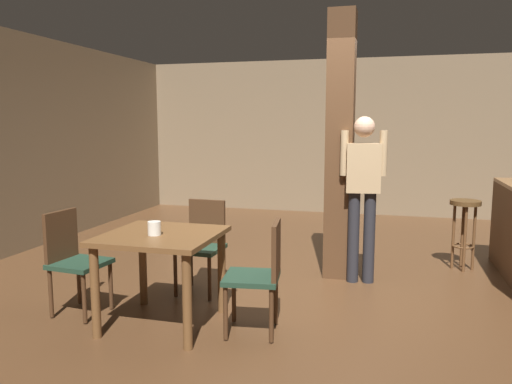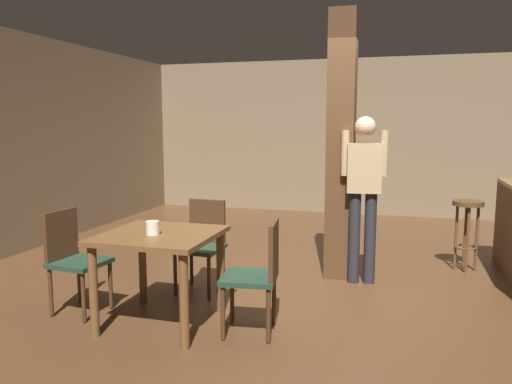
{
  "view_description": "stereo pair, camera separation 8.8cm",
  "coord_description": "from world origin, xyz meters",
  "px_view_note": "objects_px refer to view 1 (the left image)",
  "views": [
    {
      "loc": [
        0.62,
        -4.75,
        1.65
      ],
      "look_at": [
        -0.65,
        -0.12,
        0.99
      ],
      "focal_mm": 35.0,
      "sensor_mm": 36.0,
      "label": 1
    },
    {
      "loc": [
        0.71,
        -4.73,
        1.65
      ],
      "look_at": [
        -0.65,
        -0.12,
        0.99
      ],
      "focal_mm": 35.0,
      "sensor_mm": 36.0,
      "label": 2
    }
  ],
  "objects_px": {
    "chair_east": "(261,271)",
    "standing_person": "(363,187)",
    "bar_stool_near": "(465,218)",
    "chair_west": "(73,256)",
    "napkin_cup": "(154,228)",
    "chair_north": "(203,241)",
    "dining_table": "(162,250)"
  },
  "relations": [
    {
      "from": "napkin_cup",
      "to": "bar_stool_near",
      "type": "bearing_deg",
      "value": 42.64
    },
    {
      "from": "chair_east",
      "to": "standing_person",
      "type": "height_order",
      "value": "standing_person"
    },
    {
      "from": "dining_table",
      "to": "bar_stool_near",
      "type": "distance_m",
      "value": 3.49
    },
    {
      "from": "chair_west",
      "to": "napkin_cup",
      "type": "relative_size",
      "value": 8.09
    },
    {
      "from": "chair_east",
      "to": "standing_person",
      "type": "relative_size",
      "value": 0.52
    },
    {
      "from": "chair_east",
      "to": "chair_west",
      "type": "distance_m",
      "value": 1.69
    },
    {
      "from": "chair_east",
      "to": "bar_stool_near",
      "type": "height_order",
      "value": "chair_east"
    },
    {
      "from": "chair_north",
      "to": "standing_person",
      "type": "distance_m",
      "value": 1.72
    },
    {
      "from": "chair_west",
      "to": "chair_north",
      "type": "relative_size",
      "value": 1.0
    },
    {
      "from": "chair_east",
      "to": "chair_north",
      "type": "distance_m",
      "value": 1.15
    },
    {
      "from": "dining_table",
      "to": "chair_east",
      "type": "distance_m",
      "value": 0.84
    },
    {
      "from": "chair_east",
      "to": "bar_stool_near",
      "type": "bearing_deg",
      "value": 52.46
    },
    {
      "from": "chair_west",
      "to": "standing_person",
      "type": "distance_m",
      "value": 2.86
    },
    {
      "from": "dining_table",
      "to": "bar_stool_near",
      "type": "bearing_deg",
      "value": 42.06
    },
    {
      "from": "chair_north",
      "to": "napkin_cup",
      "type": "distance_m",
      "value": 0.98
    },
    {
      "from": "chair_west",
      "to": "chair_north",
      "type": "bearing_deg",
      "value": 43.29
    },
    {
      "from": "chair_north",
      "to": "napkin_cup",
      "type": "relative_size",
      "value": 8.09
    },
    {
      "from": "chair_west",
      "to": "napkin_cup",
      "type": "distance_m",
      "value": 0.9
    },
    {
      "from": "napkin_cup",
      "to": "bar_stool_near",
      "type": "xyz_separation_m",
      "value": [
        2.62,
        2.41,
        -0.23
      ]
    },
    {
      "from": "chair_east",
      "to": "chair_west",
      "type": "height_order",
      "value": "same"
    },
    {
      "from": "standing_person",
      "to": "chair_north",
      "type": "bearing_deg",
      "value": -154.35
    },
    {
      "from": "chair_north",
      "to": "dining_table",
      "type": "bearing_deg",
      "value": -91.32
    },
    {
      "from": "chair_east",
      "to": "standing_person",
      "type": "xyz_separation_m",
      "value": [
        0.67,
        1.52,
        0.5
      ]
    },
    {
      "from": "napkin_cup",
      "to": "chair_west",
      "type": "bearing_deg",
      "value": 173.4
    },
    {
      "from": "bar_stool_near",
      "to": "dining_table",
      "type": "bearing_deg",
      "value": -137.94
    },
    {
      "from": "chair_north",
      "to": "bar_stool_near",
      "type": "xyz_separation_m",
      "value": [
        2.57,
        1.49,
        0.08
      ]
    },
    {
      "from": "chair_west",
      "to": "bar_stool_near",
      "type": "relative_size",
      "value": 1.12
    },
    {
      "from": "standing_person",
      "to": "bar_stool_near",
      "type": "height_order",
      "value": "standing_person"
    },
    {
      "from": "chair_west",
      "to": "bar_stool_near",
      "type": "height_order",
      "value": "chair_west"
    },
    {
      "from": "chair_north",
      "to": "standing_person",
      "type": "xyz_separation_m",
      "value": [
        1.48,
        0.71,
        0.5
      ]
    },
    {
      "from": "chair_north",
      "to": "standing_person",
      "type": "height_order",
      "value": "standing_person"
    },
    {
      "from": "chair_north",
      "to": "bar_stool_near",
      "type": "distance_m",
      "value": 2.97
    }
  ]
}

